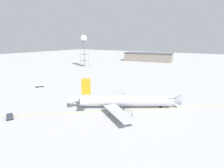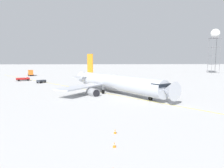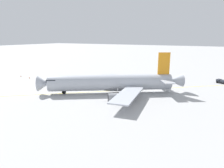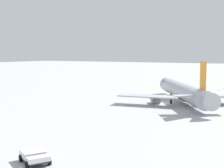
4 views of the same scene
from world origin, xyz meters
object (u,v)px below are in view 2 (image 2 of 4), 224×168
object	(u,v)px
baggage_truck_truck	(41,81)
radar_tower	(215,36)
airliner_main	(116,83)
ops_pickup_truck	(23,79)
catering_truck_truck	(31,73)
pushback_tug_truck	(112,75)
safety_cone_near	(115,131)
safety_cone_mid	(114,145)

from	to	relation	value
baggage_truck_truck	radar_tower	distance (m)	113.07
airliner_main	baggage_truck_truck	size ratio (longest dim) A/B	8.67
ops_pickup_truck	catering_truck_truck	bearing A→B (deg)	74.34
pushback_tug_truck	radar_tower	distance (m)	77.30
ops_pickup_truck	radar_tower	world-z (taller)	radar_tower
pushback_tug_truck	safety_cone_near	world-z (taller)	pushback_tug_truck
baggage_truck_truck	catering_truck_truck	bearing A→B (deg)	-129.83
baggage_truck_truck	safety_cone_near	xyz separation A→B (m)	(24.84, -57.67, -0.43)
airliner_main	safety_cone_near	xyz separation A→B (m)	(-2.25, -31.67, -2.42)
radar_tower	baggage_truck_truck	bearing A→B (deg)	-150.68
safety_cone_mid	radar_tower	bearing A→B (deg)	58.20
baggage_truck_truck	safety_cone_mid	distance (m)	66.56
radar_tower	ops_pickup_truck	bearing A→B (deg)	-156.80
radar_tower	airliner_main	bearing A→B (deg)	-130.87
catering_truck_truck	radar_tower	size ratio (longest dim) A/B	0.29
baggage_truck_truck	safety_cone_near	distance (m)	62.79
airliner_main	safety_cone_near	size ratio (longest dim) A/B	62.87
pushback_tug_truck	safety_cone_near	xyz separation A→B (m)	(-3.74, -83.07, -0.53)
catering_truck_truck	baggage_truck_truck	distance (m)	39.54
airliner_main	ops_pickup_truck	bearing A→B (deg)	-165.93
catering_truck_truck	ops_pickup_truck	size ratio (longest dim) A/B	1.46
catering_truck_truck	safety_cone_mid	distance (m)	106.09
ops_pickup_truck	baggage_truck_truck	distance (m)	13.16
ops_pickup_truck	pushback_tug_truck	distance (m)	42.10
safety_cone_near	pushback_tug_truck	bearing A→B (deg)	87.42
radar_tower	safety_cone_near	size ratio (longest dim) A/B	51.45
pushback_tug_truck	airliner_main	bearing A→B (deg)	118.28
airliner_main	baggage_truck_truck	xyz separation A→B (m)	(-27.08, 26.00, -1.98)
airliner_main	pushback_tug_truck	xyz separation A→B (m)	(1.49, 51.39, -1.89)
airliner_main	ops_pickup_truck	size ratio (longest dim) A/B	6.17
catering_truck_truck	baggage_truck_truck	xyz separation A→B (m)	(15.65, -36.30, -0.95)
catering_truck_truck	safety_cone_mid	size ratio (longest dim) A/B	14.84
baggage_truck_truck	safety_cone_near	bearing A→B (deg)	50.15
catering_truck_truck	safety_cone_near	distance (m)	102.33
catering_truck_truck	pushback_tug_truck	world-z (taller)	catering_truck_truck
safety_cone_near	ops_pickup_truck	bearing A→B (deg)	117.75
catering_truck_truck	ops_pickup_truck	xyz separation A→B (m)	(5.65, -27.75, -0.85)
safety_cone_mid	ops_pickup_truck	bearing A→B (deg)	116.10
pushback_tug_truck	catering_truck_truck	bearing A→B (deg)	16.10
baggage_truck_truck	pushback_tug_truck	size ratio (longest dim) A/B	0.84
baggage_truck_truck	safety_cone_near	size ratio (longest dim) A/B	7.25
airliner_main	safety_cone_mid	distance (m)	36.06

